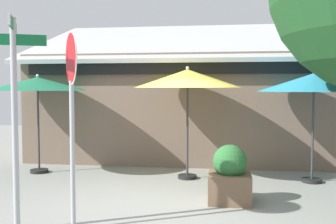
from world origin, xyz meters
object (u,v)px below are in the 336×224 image
at_px(street_sign_post, 14,101).
at_px(stop_sign, 72,92).
at_px(patio_umbrella_teal_right, 314,83).
at_px(patio_umbrella_forest_green_left, 38,85).
at_px(sidewalk_planter, 230,176).
at_px(patio_umbrella_mustard_center, 188,79).

bearing_deg(street_sign_post, stop_sign, 11.84).
distance_m(street_sign_post, patio_umbrella_teal_right, 6.26).
relative_size(street_sign_post, stop_sign, 1.06).
relative_size(stop_sign, patio_umbrella_forest_green_left, 1.20).
height_order(patio_umbrella_forest_green_left, sidewalk_planter, patio_umbrella_forest_green_left).
bearing_deg(patio_umbrella_forest_green_left, stop_sign, -57.71).
xyz_separation_m(patio_umbrella_mustard_center, sidewalk_planter, (0.96, -1.82, -1.83)).
bearing_deg(sidewalk_planter, stop_sign, -142.64).
bearing_deg(stop_sign, patio_umbrella_teal_right, 40.82).
relative_size(street_sign_post, patio_umbrella_mustard_center, 1.20).
distance_m(stop_sign, patio_umbrella_teal_right, 5.52).
relative_size(patio_umbrella_forest_green_left, patio_umbrella_teal_right, 0.98).
height_order(stop_sign, patio_umbrella_mustard_center, stop_sign).
height_order(patio_umbrella_mustard_center, patio_umbrella_teal_right, patio_umbrella_mustard_center).
relative_size(street_sign_post, patio_umbrella_teal_right, 1.25).
xyz_separation_m(stop_sign, patio_umbrella_mustard_center, (1.37, 3.60, 0.26)).
bearing_deg(patio_umbrella_teal_right, patio_umbrella_mustard_center, -179.90).
bearing_deg(sidewalk_planter, street_sign_post, -148.16).
xyz_separation_m(patio_umbrella_forest_green_left, sidewalk_planter, (4.69, -1.95, -1.72)).
xyz_separation_m(street_sign_post, patio_umbrella_teal_right, (4.98, 3.78, 0.29)).
xyz_separation_m(patio_umbrella_forest_green_left, patio_umbrella_teal_right, (6.53, -0.12, 0.02)).
bearing_deg(patio_umbrella_teal_right, street_sign_post, -142.84).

